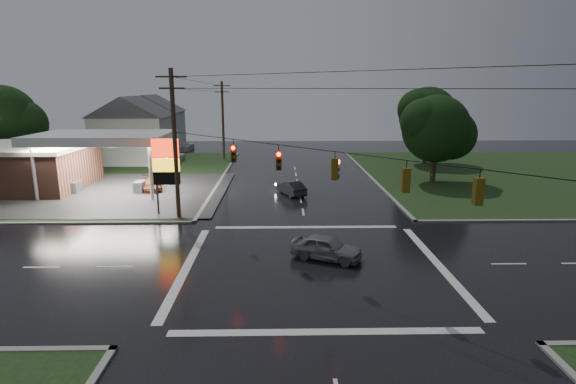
{
  "coord_description": "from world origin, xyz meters",
  "views": [
    {
      "loc": [
        -1.84,
        -23.36,
        9.64
      ],
      "look_at": [
        -1.31,
        5.15,
        3.0
      ],
      "focal_mm": 28.0,
      "sensor_mm": 36.0,
      "label": 1
    }
  ],
  "objects_px": {
    "gas_station": "(32,163)",
    "utility_pole_n": "(223,119)",
    "utility_pole_nw": "(175,143)",
    "car_pump": "(152,184)",
    "house_near": "(134,129)",
    "car_crossing": "(327,248)",
    "tree_nw_behind": "(5,118)",
    "car_north": "(291,188)",
    "pylon_sign": "(166,164)",
    "tree_ne_near": "(437,129)",
    "house_far": "(151,122)",
    "tree_ne_far": "(429,116)"
  },
  "relations": [
    {
      "from": "house_near",
      "to": "tree_nw_behind",
      "type": "relative_size",
      "value": 1.1
    },
    {
      "from": "pylon_sign",
      "to": "utility_pole_nw",
      "type": "bearing_deg",
      "value": -45.0
    },
    {
      "from": "tree_nw_behind",
      "to": "car_north",
      "type": "relative_size",
      "value": 2.53
    },
    {
      "from": "pylon_sign",
      "to": "car_north",
      "type": "relative_size",
      "value": 1.52
    },
    {
      "from": "tree_ne_near",
      "to": "pylon_sign",
      "type": "bearing_deg",
      "value": -154.99
    },
    {
      "from": "car_north",
      "to": "car_pump",
      "type": "relative_size",
      "value": 0.95
    },
    {
      "from": "house_far",
      "to": "car_north",
      "type": "bearing_deg",
      "value": -55.74
    },
    {
      "from": "utility_pole_n",
      "to": "house_near",
      "type": "height_order",
      "value": "utility_pole_n"
    },
    {
      "from": "car_north",
      "to": "house_near",
      "type": "bearing_deg",
      "value": -66.89
    },
    {
      "from": "tree_ne_far",
      "to": "car_north",
      "type": "bearing_deg",
      "value": -136.47
    },
    {
      "from": "house_far",
      "to": "house_near",
      "type": "bearing_deg",
      "value": -85.24
    },
    {
      "from": "utility_pole_nw",
      "to": "car_crossing",
      "type": "height_order",
      "value": "utility_pole_nw"
    },
    {
      "from": "gas_station",
      "to": "car_pump",
      "type": "bearing_deg",
      "value": -3.79
    },
    {
      "from": "car_pump",
      "to": "utility_pole_nw",
      "type": "bearing_deg",
      "value": -82.86
    },
    {
      "from": "gas_station",
      "to": "tree_ne_near",
      "type": "height_order",
      "value": "tree_ne_near"
    },
    {
      "from": "house_far",
      "to": "car_north",
      "type": "distance_m",
      "value": 37.76
    },
    {
      "from": "tree_ne_far",
      "to": "car_crossing",
      "type": "xyz_separation_m",
      "value": [
        -16.32,
        -33.06,
        -5.48
      ]
    },
    {
      "from": "car_crossing",
      "to": "car_pump",
      "type": "distance_m",
      "value": 23.4
    },
    {
      "from": "gas_station",
      "to": "utility_pole_n",
      "type": "height_order",
      "value": "utility_pole_n"
    },
    {
      "from": "gas_station",
      "to": "car_crossing",
      "type": "xyz_separation_m",
      "value": [
        26.5,
        -18.76,
        -1.85
      ]
    },
    {
      "from": "house_near",
      "to": "car_crossing",
      "type": "relative_size",
      "value": 2.71
    },
    {
      "from": "pylon_sign",
      "to": "car_pump",
      "type": "bearing_deg",
      "value": 113.31
    },
    {
      "from": "utility_pole_n",
      "to": "car_crossing",
      "type": "relative_size",
      "value": 2.57
    },
    {
      "from": "utility_pole_nw",
      "to": "car_pump",
      "type": "relative_size",
      "value": 2.63
    },
    {
      "from": "car_north",
      "to": "car_crossing",
      "type": "distance_m",
      "value": 16.09
    },
    {
      "from": "car_crossing",
      "to": "car_pump",
      "type": "height_order",
      "value": "car_crossing"
    },
    {
      "from": "pylon_sign",
      "to": "car_crossing",
      "type": "relative_size",
      "value": 1.47
    },
    {
      "from": "house_near",
      "to": "tree_ne_far",
      "type": "xyz_separation_m",
      "value": [
        38.1,
        -2.01,
        1.77
      ]
    },
    {
      "from": "utility_pole_nw",
      "to": "tree_nw_behind",
      "type": "distance_m",
      "value": 31.82
    },
    {
      "from": "car_crossing",
      "to": "house_near",
      "type": "bearing_deg",
      "value": 56.57
    },
    {
      "from": "car_crossing",
      "to": "utility_pole_n",
      "type": "bearing_deg",
      "value": 40.29
    },
    {
      "from": "tree_nw_behind",
      "to": "pylon_sign",
      "type": "bearing_deg",
      "value": -39.87
    },
    {
      "from": "car_crossing",
      "to": "utility_pole_nw",
      "type": "bearing_deg",
      "value": 75.06
    },
    {
      "from": "tree_ne_near",
      "to": "tree_ne_far",
      "type": "relative_size",
      "value": 0.92
    },
    {
      "from": "gas_station",
      "to": "tree_ne_far",
      "type": "height_order",
      "value": "tree_ne_far"
    },
    {
      "from": "tree_nw_behind",
      "to": "car_pump",
      "type": "distance_m",
      "value": 23.28
    },
    {
      "from": "gas_station",
      "to": "utility_pole_nw",
      "type": "height_order",
      "value": "utility_pole_nw"
    },
    {
      "from": "utility_pole_nw",
      "to": "tree_nw_behind",
      "type": "height_order",
      "value": "utility_pole_nw"
    },
    {
      "from": "house_far",
      "to": "car_pump",
      "type": "xyz_separation_m",
      "value": [
        7.82,
        -29.07,
        -3.8
      ]
    },
    {
      "from": "car_crossing",
      "to": "tree_ne_far",
      "type": "bearing_deg",
      "value": -1.56
    },
    {
      "from": "house_far",
      "to": "pylon_sign",
      "type": "bearing_deg",
      "value": -73.02
    },
    {
      "from": "gas_station",
      "to": "utility_pole_n",
      "type": "distance_m",
      "value": 24.6
    },
    {
      "from": "gas_station",
      "to": "car_north",
      "type": "relative_size",
      "value": 6.62
    },
    {
      "from": "gas_station",
      "to": "car_crossing",
      "type": "distance_m",
      "value": 32.52
    },
    {
      "from": "utility_pole_nw",
      "to": "car_pump",
      "type": "xyz_separation_m",
      "value": [
        -4.63,
        9.43,
        -5.12
      ]
    },
    {
      "from": "house_near",
      "to": "tree_ne_near",
      "type": "height_order",
      "value": "tree_ne_near"
    },
    {
      "from": "gas_station",
      "to": "car_north",
      "type": "distance_m",
      "value": 25.1
    },
    {
      "from": "gas_station",
      "to": "tree_nw_behind",
      "type": "bearing_deg",
      "value": 128.42
    },
    {
      "from": "tree_ne_near",
      "to": "car_north",
      "type": "bearing_deg",
      "value": -161.33
    },
    {
      "from": "pylon_sign",
      "to": "car_crossing",
      "type": "distance_m",
      "value": 15.19
    }
  ]
}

